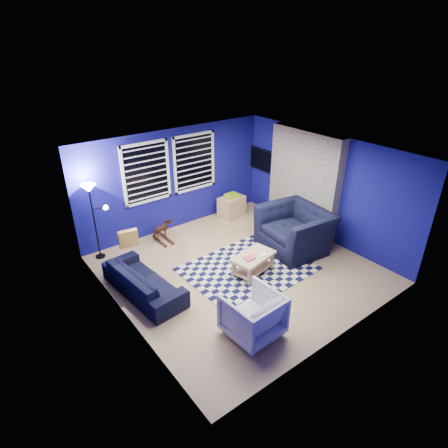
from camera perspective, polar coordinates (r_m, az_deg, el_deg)
name	(u,v)px	position (r m, az deg, el deg)	size (l,w,h in m)	color
floor	(239,269)	(7.96, 2.32, -6.89)	(5.00, 5.00, 0.00)	tan
ceiling	(242,154)	(6.87, 2.72, 10.62)	(5.00, 5.00, 0.00)	white
wall_back	(175,180)	(9.23, -7.46, 6.66)	(5.00, 5.00, 0.00)	navy
wall_left	(120,258)	(6.23, -15.62, -4.95)	(5.00, 5.00, 0.00)	navy
wall_right	(324,187)	(9.01, 14.94, 5.41)	(5.00, 5.00, 0.00)	navy
fireplace	(303,185)	(9.21, 11.95, 5.89)	(0.65, 2.00, 2.50)	gray
window_left	(147,173)	(8.76, -11.73, 7.60)	(1.17, 0.06, 1.42)	black
window_right	(194,162)	(9.35, -4.53, 9.35)	(1.17, 0.06, 1.42)	black
tv	(264,160)	(10.18, 6.07, 9.61)	(0.07, 1.00, 0.58)	black
rug	(248,269)	(7.97, 3.63, -6.83)	(2.50, 2.00, 0.02)	black
sofa	(144,281)	(7.31, -12.15, -8.43)	(0.74, 1.91, 0.56)	black
armchair_big	(295,230)	(8.60, 10.72, -0.86)	(1.29, 1.47, 0.96)	black
armchair_bent	(253,315)	(6.24, 4.37, -13.61)	(0.84, 0.86, 0.78)	gray
rocking_horse	(163,230)	(8.94, -9.35, -0.95)	(0.52, 0.24, 0.44)	#432A15
coffee_table	(253,260)	(7.68, 4.49, -5.54)	(0.99, 0.69, 0.45)	tan
cabinet	(232,206)	(10.05, 1.16, 2.70)	(0.73, 0.54, 0.65)	tan
floor_lamp	(91,199)	(8.19, -19.56, 3.67)	(0.47, 0.29, 1.71)	black
throw_pillow	(128,239)	(7.81, -14.36, -2.18)	(0.38, 0.11, 0.36)	gold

